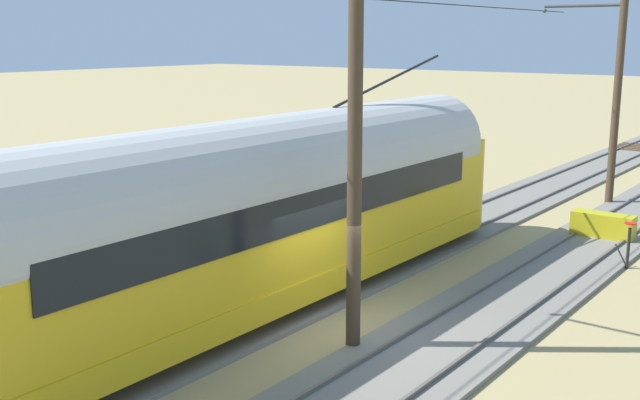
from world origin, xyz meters
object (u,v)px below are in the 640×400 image
Objects in this scene: catenary_pole_mid_near at (351,151)px; switch_stand at (628,243)px; vintage_streetcar at (269,209)px; track_end_bumper at (603,227)px; catenary_pole_foreground at (614,97)px.

switch_stand is (-2.85, -8.66, -3.18)m from catenary_pole_mid_near.
catenary_pole_mid_near is at bearing 71.78° from switch_stand.
switch_stand is at bearing -125.46° from vintage_streetcar.
track_end_bumper is (1.42, -2.60, -0.30)m from switch_stand.
catenary_pole_foreground is 4.12× the size of track_end_bumper.
vintage_streetcar reaches higher than track_end_bumper.
catenary_pole_mid_near is (0.00, 16.40, 0.00)m from catenary_pole_foreground.
track_end_bumper is at bearing 105.50° from catenary_pole_foreground.
catenary_pole_mid_near is 4.12× the size of track_end_bumper.
track_end_bumper is (-4.15, -10.43, -1.87)m from vintage_streetcar.
catenary_pole_mid_near is at bearing 163.14° from vintage_streetcar.
catenary_pole_mid_near reaches higher than vintage_streetcar.
catenary_pole_mid_near is at bearing 90.00° from catenary_pole_foreground.
catenary_pole_foreground is at bearing -90.00° from catenary_pole_mid_near.
switch_stand is 2.98m from track_end_bumper.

